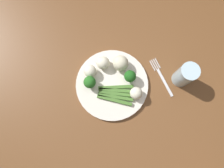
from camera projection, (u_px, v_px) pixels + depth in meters
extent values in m
cube|color=tan|center=(118.00, 99.00, 1.56)|extent=(6.00, 6.00, 0.02)
cube|color=brown|center=(123.00, 74.00, 0.85)|extent=(1.32, 1.07, 0.04)
cylinder|color=brown|center=(180.00, 168.00, 1.24)|extent=(0.04, 0.04, 0.45)
cylinder|color=silver|center=(112.00, 85.00, 0.81)|extent=(0.28, 0.28, 0.01)
cube|color=#47752D|center=(115.00, 100.00, 0.78)|extent=(0.11, 0.10, 0.01)
cube|color=#47752D|center=(116.00, 97.00, 0.79)|extent=(0.12, 0.09, 0.01)
cube|color=#47752D|center=(116.00, 94.00, 0.79)|extent=(0.12, 0.08, 0.01)
cube|color=#47752D|center=(116.00, 91.00, 0.79)|extent=(0.12, 0.08, 0.01)
cube|color=#47752D|center=(116.00, 87.00, 0.79)|extent=(0.13, 0.06, 0.01)
cylinder|color=#4C7F2B|center=(130.00, 78.00, 0.80)|extent=(0.02, 0.02, 0.02)
sphere|color=#1E5B1C|center=(130.00, 76.00, 0.77)|extent=(0.05, 0.05, 0.05)
cylinder|color=#568E33|center=(90.00, 84.00, 0.79)|extent=(0.02, 0.02, 0.02)
sphere|color=#286B23|center=(90.00, 82.00, 0.77)|extent=(0.05, 0.05, 0.05)
sphere|color=silver|center=(103.00, 63.00, 0.79)|extent=(0.05, 0.05, 0.05)
sphere|color=silver|center=(136.00, 93.00, 0.77)|extent=(0.05, 0.05, 0.05)
sphere|color=white|center=(90.00, 71.00, 0.79)|extent=(0.05, 0.05, 0.05)
sphere|color=beige|center=(121.00, 63.00, 0.79)|extent=(0.06, 0.06, 0.06)
cube|color=silver|center=(165.00, 83.00, 0.82)|extent=(0.01, 0.12, 0.00)
cube|color=silver|center=(158.00, 63.00, 0.83)|extent=(0.00, 0.05, 0.00)
cube|color=silver|center=(156.00, 64.00, 0.83)|extent=(0.00, 0.05, 0.00)
cube|color=silver|center=(154.00, 65.00, 0.83)|extent=(0.00, 0.05, 0.00)
cube|color=silver|center=(152.00, 66.00, 0.83)|extent=(0.00, 0.05, 0.00)
cylinder|color=silver|center=(185.00, 75.00, 0.76)|extent=(0.07, 0.07, 0.12)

